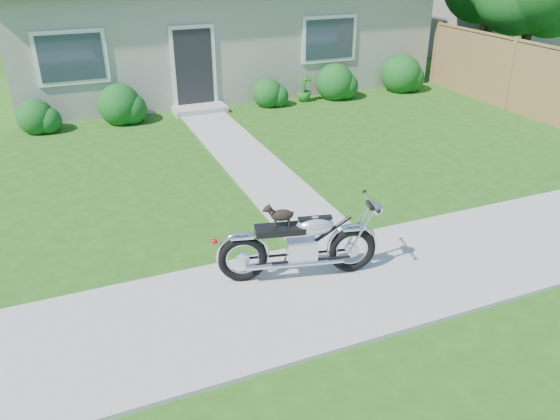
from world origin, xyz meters
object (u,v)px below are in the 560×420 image
at_px(house, 214,11).
at_px(motorcycle_with_dog, 302,244).
at_px(potted_plant_left, 131,106).
at_px(fence, 511,74).
at_px(potted_plant_right, 304,89).

relative_size(house, motorcycle_with_dog, 5.75).
relative_size(potted_plant_left, motorcycle_with_dog, 0.36).
xyz_separation_m(fence, potted_plant_right, (-4.76, 2.80, -0.58)).
xyz_separation_m(house, fence, (6.30, -6.24, -1.22)).
distance_m(house, potted_plant_right, 4.18).
bearing_deg(motorcycle_with_dog, potted_plant_right, 78.30).
relative_size(potted_plant_right, motorcycle_with_dog, 0.32).
distance_m(potted_plant_left, potted_plant_right, 4.82).
height_order(potted_plant_left, potted_plant_right, potted_plant_left).
relative_size(house, potted_plant_right, 17.70).
height_order(potted_plant_right, motorcycle_with_dog, motorcycle_with_dog).
relative_size(fence, potted_plant_left, 8.41).
xyz_separation_m(fence, potted_plant_left, (-9.58, 2.80, -0.55)).
xyz_separation_m(fence, motorcycle_with_dog, (-8.60, -5.40, -0.41)).
height_order(house, fence, house).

